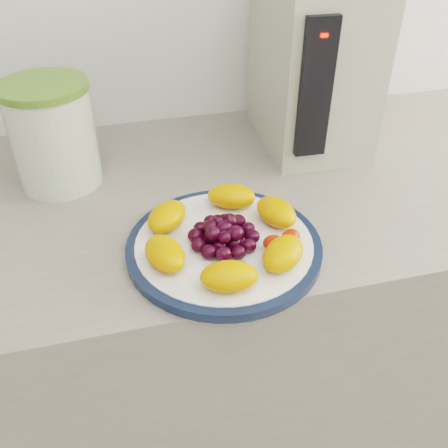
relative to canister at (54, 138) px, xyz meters
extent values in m
cube|color=gray|center=(0.34, -0.09, -0.54)|extent=(3.50, 0.60, 0.90)
cube|color=brown|center=(0.34, -0.09, -0.57)|extent=(3.48, 0.58, 0.84)
cylinder|color=#13213B|center=(0.23, -0.26, -0.08)|extent=(0.29, 0.29, 0.01)
cylinder|color=white|center=(0.23, -0.26, -0.08)|extent=(0.26, 0.26, 0.02)
cylinder|color=#3C5F19|center=(0.00, 0.00, 0.00)|extent=(0.17, 0.17, 0.17)
cylinder|color=#5A7C2C|center=(0.00, 0.00, 0.09)|extent=(0.18, 0.18, 0.01)
cube|color=#ABA894|center=(0.49, 0.04, 0.07)|extent=(0.19, 0.26, 0.32)
cube|color=black|center=(0.43, -0.09, 0.08)|extent=(0.06, 0.02, 0.24)
cube|color=#FF0C05|center=(0.43, -0.10, 0.17)|extent=(0.01, 0.01, 0.01)
ellipsoid|color=orange|center=(0.32, -0.24, -0.05)|extent=(0.07, 0.09, 0.04)
ellipsoid|color=orange|center=(0.27, -0.18, -0.05)|extent=(0.09, 0.08, 0.04)
ellipsoid|color=orange|center=(0.16, -0.21, -0.05)|extent=(0.09, 0.09, 0.04)
ellipsoid|color=orange|center=(0.14, -0.29, -0.05)|extent=(0.07, 0.09, 0.04)
ellipsoid|color=orange|center=(0.22, -0.36, -0.05)|extent=(0.08, 0.06, 0.04)
ellipsoid|color=orange|center=(0.30, -0.33, -0.05)|extent=(0.09, 0.09, 0.04)
ellipsoid|color=black|center=(0.23, -0.26, -0.06)|extent=(0.02, 0.02, 0.02)
ellipsoid|color=black|center=(0.26, -0.26, -0.06)|extent=(0.02, 0.02, 0.02)
ellipsoid|color=black|center=(0.24, -0.25, -0.06)|extent=(0.02, 0.02, 0.02)
ellipsoid|color=black|center=(0.22, -0.25, -0.06)|extent=(0.02, 0.02, 0.02)
ellipsoid|color=black|center=(0.21, -0.26, -0.06)|extent=(0.02, 0.02, 0.02)
ellipsoid|color=black|center=(0.22, -0.28, -0.06)|extent=(0.02, 0.02, 0.02)
ellipsoid|color=black|center=(0.24, -0.28, -0.06)|extent=(0.02, 0.02, 0.02)
ellipsoid|color=black|center=(0.27, -0.25, -0.06)|extent=(0.02, 0.02, 0.02)
ellipsoid|color=black|center=(0.26, -0.24, -0.06)|extent=(0.02, 0.02, 0.02)
ellipsoid|color=black|center=(0.24, -0.22, -0.06)|extent=(0.02, 0.02, 0.02)
ellipsoid|color=black|center=(0.22, -0.22, -0.06)|extent=(0.02, 0.02, 0.02)
ellipsoid|color=black|center=(0.20, -0.24, -0.06)|extent=(0.02, 0.02, 0.02)
ellipsoid|color=black|center=(0.19, -0.25, -0.06)|extent=(0.02, 0.02, 0.02)
ellipsoid|color=black|center=(0.19, -0.28, -0.06)|extent=(0.02, 0.02, 0.02)
ellipsoid|color=black|center=(0.20, -0.29, -0.06)|extent=(0.02, 0.02, 0.02)
ellipsoid|color=black|center=(0.22, -0.30, -0.06)|extent=(0.02, 0.02, 0.02)
ellipsoid|color=black|center=(0.24, -0.30, -0.06)|extent=(0.02, 0.02, 0.02)
ellipsoid|color=black|center=(0.26, -0.29, -0.06)|extent=(0.02, 0.02, 0.02)
ellipsoid|color=black|center=(0.27, -0.28, -0.06)|extent=(0.02, 0.02, 0.02)
ellipsoid|color=black|center=(0.23, -0.26, -0.04)|extent=(0.02, 0.02, 0.02)
ellipsoid|color=black|center=(0.25, -0.25, -0.04)|extent=(0.02, 0.02, 0.02)
ellipsoid|color=black|center=(0.23, -0.24, -0.04)|extent=(0.02, 0.02, 0.02)
ellipsoid|color=black|center=(0.22, -0.26, -0.04)|extent=(0.02, 0.02, 0.02)
ellipsoid|color=black|center=(0.22, -0.27, -0.04)|extent=(0.02, 0.02, 0.02)
ellipsoid|color=black|center=(0.23, -0.28, -0.04)|extent=(0.02, 0.02, 0.02)
ellipsoid|color=black|center=(0.25, -0.28, -0.04)|extent=(0.02, 0.02, 0.02)
ellipsoid|color=red|center=(0.30, -0.30, -0.06)|extent=(0.03, 0.03, 0.02)
ellipsoid|color=red|center=(0.33, -0.29, -0.06)|extent=(0.04, 0.03, 0.02)
ellipsoid|color=red|center=(0.31, -0.32, -0.06)|extent=(0.04, 0.04, 0.02)
camera|label=1|loc=(0.09, -0.82, 0.39)|focal=40.00mm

